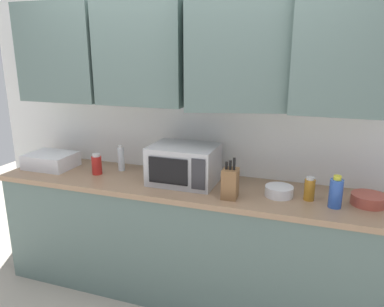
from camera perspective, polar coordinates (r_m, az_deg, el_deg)
The scene contains 11 objects.
wall_back_with_cabinets at distance 2.79m, azimuth 0.04°, elevation 10.19°, with size 3.72×0.51×2.60m.
counter_run at distance 2.92m, azimuth -1.46°, elevation -12.89°, with size 2.85×0.63×0.90m.
microwave at distance 2.71m, azimuth -1.29°, elevation -1.69°, with size 0.48×0.37×0.28m.
dish_rack at distance 3.30m, azimuth -20.90°, elevation -1.01°, with size 0.38×0.30×0.12m, color silver.
knife_block at distance 2.45m, azimuth 5.90°, elevation -4.56°, with size 0.10×0.12×0.28m.
bottle_amber_vinegar at distance 2.53m, azimuth 17.66°, elevation -5.25°, with size 0.07×0.07×0.16m.
bottle_blue_cleaner at distance 2.46m, azimuth 21.29°, elevation -5.67°, with size 0.08×0.08×0.21m.
bottle_red_sauce at distance 3.01m, azimuth -14.48°, elevation -1.66°, with size 0.08×0.08×0.17m.
bottle_clear_tall at distance 3.05m, azimuth -10.87°, elevation -0.78°, with size 0.05×0.05×0.21m.
bowl_ceramic_small at distance 2.56m, azimuth 13.27°, elevation -5.68°, with size 0.19×0.19×0.07m, color silver.
bowl_mixing_large at distance 2.61m, azimuth 25.56°, elevation -6.43°, with size 0.21×0.21×0.07m, color #B24C3D.
Camera 1 is at (0.92, -2.70, 1.84)m, focal length 34.59 mm.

